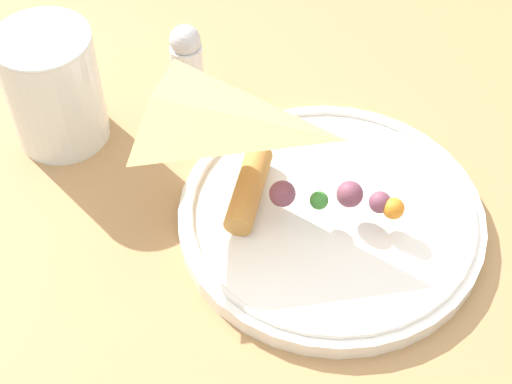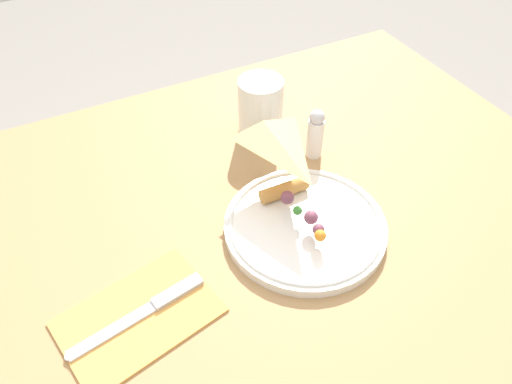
{
  "view_description": "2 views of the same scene",
  "coord_description": "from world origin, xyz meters",
  "px_view_note": "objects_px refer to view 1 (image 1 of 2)",
  "views": [
    {
      "loc": [
        0.35,
        0.1,
        1.29
      ],
      "look_at": [
        -0.05,
        0.02,
        0.81
      ],
      "focal_mm": 55.0,
      "sensor_mm": 36.0,
      "label": 1
    },
    {
      "loc": [
        0.24,
        0.51,
        1.37
      ],
      "look_at": [
        -0.01,
        0.02,
        0.82
      ],
      "focal_mm": 35.0,
      "sensor_mm": 36.0,
      "label": 2
    }
  ],
  "objects_px": {
    "milk_glass": "(54,89)",
    "salt_shaker": "(188,70)",
    "plate_pizza": "(330,213)",
    "dining_table": "(225,337)"
  },
  "relations": [
    {
      "from": "milk_glass",
      "to": "plate_pizza",
      "type": "bearing_deg",
      "value": 77.8
    },
    {
      "from": "plate_pizza",
      "to": "salt_shaker",
      "type": "relative_size",
      "value": 2.61
    },
    {
      "from": "milk_glass",
      "to": "salt_shaker",
      "type": "relative_size",
      "value": 1.14
    },
    {
      "from": "dining_table",
      "to": "plate_pizza",
      "type": "height_order",
      "value": "plate_pizza"
    },
    {
      "from": "dining_table",
      "to": "salt_shaker",
      "type": "xyz_separation_m",
      "value": [
        -0.18,
        -0.07,
        0.15
      ]
    },
    {
      "from": "dining_table",
      "to": "salt_shaker",
      "type": "relative_size",
      "value": 12.16
    },
    {
      "from": "plate_pizza",
      "to": "salt_shaker",
      "type": "xyz_separation_m",
      "value": [
        -0.11,
        -0.15,
        0.04
      ]
    },
    {
      "from": "milk_glass",
      "to": "salt_shaker",
      "type": "bearing_deg",
      "value": 116.88
    },
    {
      "from": "dining_table",
      "to": "milk_glass",
      "type": "relative_size",
      "value": 10.62
    },
    {
      "from": "milk_glass",
      "to": "salt_shaker",
      "type": "xyz_separation_m",
      "value": [
        -0.06,
        0.11,
        -0.01
      ]
    }
  ]
}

